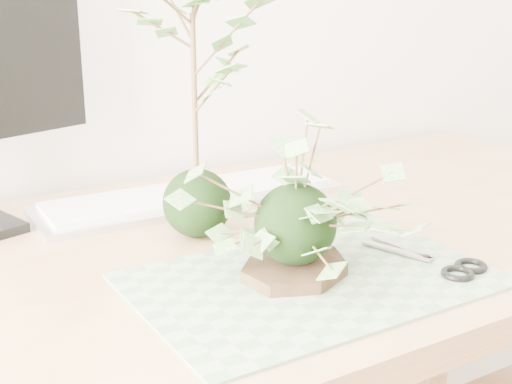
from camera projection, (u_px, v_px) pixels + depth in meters
desk at (217, 303)px, 1.00m from camera, size 1.60×0.70×0.74m
cutting_mat at (312, 279)px, 0.87m from camera, size 0.43×0.29×0.00m
stone_dish at (295, 268)px, 0.88m from camera, size 0.20×0.20×0.01m
ivy_kokedama at (296, 187)px, 0.84m from camera, size 0.32×0.32×0.20m
maple_kokedama at (193, 32)px, 0.93m from camera, size 0.24×0.24×0.41m
keyboard at (191, 196)px, 1.16m from camera, size 0.51×0.16×0.02m
scissors at (446, 266)px, 0.89m from camera, size 0.08×0.17×0.01m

